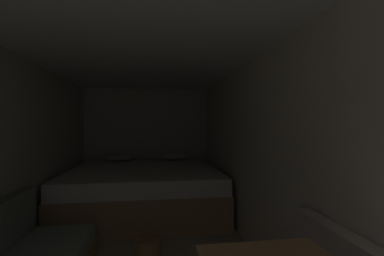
# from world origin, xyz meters

# --- Properties ---
(wall_back) EXTENTS (2.53, 0.05, 2.09)m
(wall_back) POSITION_xyz_m (0.00, 4.90, 1.05)
(wall_back) COLOR beige
(wall_back) RESTS_ON ground
(wall_left) EXTENTS (0.05, 5.36, 2.09)m
(wall_left) POSITION_xyz_m (-1.24, 2.20, 1.05)
(wall_left) COLOR beige
(wall_left) RESTS_ON ground
(wall_right) EXTENTS (0.05, 5.36, 2.09)m
(wall_right) POSITION_xyz_m (1.24, 2.20, 1.05)
(wall_right) COLOR beige
(wall_right) RESTS_ON ground
(ceiling_slab) EXTENTS (2.53, 5.36, 0.05)m
(ceiling_slab) POSITION_xyz_m (0.00, 2.20, 2.12)
(ceiling_slab) COLOR white
(ceiling_slab) RESTS_ON wall_left
(bed) EXTENTS (2.31, 2.09, 0.83)m
(bed) POSITION_xyz_m (0.00, 3.80, 0.35)
(bed) COLOR tan
(bed) RESTS_ON ground
(wicker_basket) EXTENTS (0.29, 0.29, 0.21)m
(wicker_basket) POSITION_xyz_m (0.08, 2.29, 0.10)
(wicker_basket) COLOR olive
(wicker_basket) RESTS_ON ground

